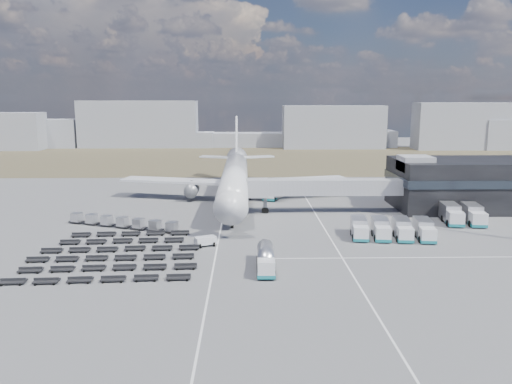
{
  "coord_description": "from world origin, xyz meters",
  "views": [
    {
      "loc": [
        2.35,
        -75.19,
        22.26
      ],
      "look_at": [
        4.41,
        21.49,
        4.0
      ],
      "focal_mm": 35.0,
      "sensor_mm": 36.0,
      "label": 1
    }
  ],
  "objects": [
    {
      "name": "pushback_tug",
      "position": [
        -3.8,
        -1.67,
        0.72
      ],
      "size": [
        3.61,
        2.91,
        1.44
      ],
      "primitive_type": "cube",
      "rotation": [
        0.0,
        0.0,
        0.42
      ],
      "color": "silver",
      "rests_on": "ground"
    },
    {
      "name": "airliner",
      "position": [
        0.0,
        32.38,
        5.29
      ],
      "size": [
        51.59,
        64.53,
        17.62
      ],
      "color": "silver",
      "rests_on": "ground"
    },
    {
      "name": "fuel_tanker",
      "position": [
        4.97,
        -12.4,
        1.45
      ],
      "size": [
        2.44,
        9.03,
        2.91
      ],
      "rotation": [
        0.0,
        0.0,
        -0.02
      ],
      "color": "silver",
      "rests_on": "ground"
    },
    {
      "name": "service_trucks_far",
      "position": [
        41.36,
        11.31,
        1.69
      ],
      "size": [
        7.4,
        8.51,
        3.12
      ],
      "rotation": [
        0.0,
        0.0,
        -0.13
      ],
      "color": "silver",
      "rests_on": "ground"
    },
    {
      "name": "catering_truck",
      "position": [
        8.31,
        33.85,
        1.53
      ],
      "size": [
        4.56,
        7.03,
        2.99
      ],
      "rotation": [
        0.0,
        0.0,
        -0.31
      ],
      "color": "silver",
      "rests_on": "ground"
    },
    {
      "name": "grass_strip",
      "position": [
        0.0,
        110.0,
        0.01
      ],
      "size": [
        420.0,
        90.0,
        0.01
      ],
      "primitive_type": "cube",
      "color": "#47402B",
      "rests_on": "ground"
    },
    {
      "name": "baggage_dollies",
      "position": [
        -16.55,
        -6.48,
        0.36
      ],
      "size": [
        24.68,
        23.59,
        0.72
      ],
      "rotation": [
        0.0,
        0.0,
        0.05
      ],
      "color": "black",
      "rests_on": "ground"
    },
    {
      "name": "service_trucks_near",
      "position": [
        25.84,
        2.05,
        1.53
      ],
      "size": [
        13.45,
        8.48,
        2.82
      ],
      "rotation": [
        0.0,
        0.0,
        -0.12
      ],
      "color": "silver",
      "rests_on": "ground"
    },
    {
      "name": "skyline",
      "position": [
        -3.57,
        148.48,
        8.37
      ],
      "size": [
        313.53,
        26.74,
        21.11
      ],
      "color": "#91939E",
      "rests_on": "ground"
    },
    {
      "name": "terminal",
      "position": [
        47.77,
        23.96,
        5.25
      ],
      "size": [
        30.4,
        16.4,
        11.0
      ],
      "color": "black",
      "rests_on": "ground"
    },
    {
      "name": "ground",
      "position": [
        0.0,
        0.0,
        0.0
      ],
      "size": [
        420.0,
        420.0,
        0.0
      ],
      "primitive_type": "plane",
      "color": "#565659",
      "rests_on": "ground"
    },
    {
      "name": "uld_row",
      "position": [
        -19.07,
        9.43,
        1.03
      ],
      "size": [
        21.19,
        9.49,
        1.71
      ],
      "rotation": [
        0.0,
        0.0,
        -0.37
      ],
      "color": "black",
      "rests_on": "ground"
    },
    {
      "name": "lane_markings",
      "position": [
        9.77,
        3.0,
        0.01
      ],
      "size": [
        47.12,
        110.0,
        0.01
      ],
      "color": "silver",
      "rests_on": "ground"
    },
    {
      "name": "jet_bridge",
      "position": [
        15.9,
        20.42,
        5.05
      ],
      "size": [
        30.3,
        3.8,
        7.05
      ],
      "color": "#939399",
      "rests_on": "ground"
    }
  ]
}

